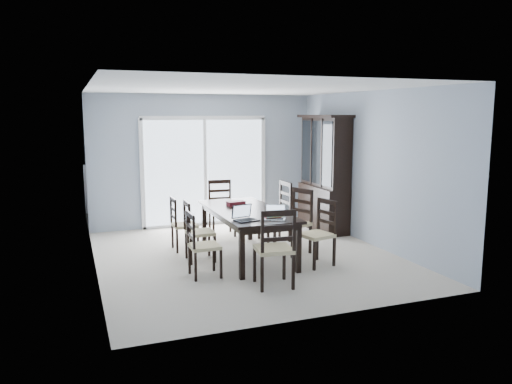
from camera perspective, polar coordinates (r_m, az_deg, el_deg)
floor at (r=7.90m, az=-1.09°, el=-7.40°), size 5.00×5.00×0.00m
ceiling at (r=7.59m, az=-1.15°, el=11.80°), size 5.00×5.00×0.00m
back_wall at (r=10.01m, az=-5.90°, el=3.62°), size 4.50×0.02×2.60m
wall_left at (r=7.21m, az=-18.23°, el=1.15°), size 0.02×5.00×2.60m
wall_right at (r=8.64m, az=13.11°, el=2.59°), size 0.02×5.00×2.60m
balcony at (r=11.17m, az=-7.10°, el=-2.85°), size 4.50×2.00×0.10m
railing at (r=12.03m, az=-8.27°, el=0.87°), size 4.50×0.06×1.10m
dining_table at (r=7.73m, az=-1.10°, el=-2.61°), size 1.00×2.20×0.75m
china_hutch at (r=9.62m, az=7.81°, el=1.99°), size 0.50×1.38×2.20m
sliding_door at (r=10.01m, az=-5.85°, el=2.39°), size 2.52×0.05×2.18m
chair_left_near at (r=6.85m, az=-6.63°, el=-5.22°), size 0.41×0.39×1.04m
chair_left_mid at (r=7.59m, az=-7.11°, el=-3.72°), size 0.42×0.41×1.07m
chair_left_far at (r=8.24m, az=-8.75°, el=-2.97°), size 0.40×0.39×1.01m
chair_right_near at (r=7.44m, az=7.47°, el=-3.78°), size 0.52×0.51×1.12m
chair_right_mid at (r=8.04m, az=4.73°, el=-2.51°), size 0.58×0.57×1.19m
chair_right_far at (r=8.80m, az=2.70°, el=-1.44°), size 0.48×0.47×1.20m
chair_end_near at (r=6.35m, az=2.27°, el=-5.50°), size 0.51×0.52×1.21m
chair_end_far at (r=9.26m, az=-4.04°, el=-1.07°), size 0.47×0.49×1.16m
laptop_dark at (r=6.92m, az=-1.08°, el=-2.88°), size 0.36×0.29×0.22m
laptop_silver at (r=7.00m, az=2.16°, el=-2.77°), size 0.36×0.32×0.20m
book_stack at (r=7.10m, az=1.91°, el=-2.84°), size 0.26×0.20×0.04m
cell_phone at (r=6.96m, az=1.90°, el=-3.20°), size 0.13×0.08×0.01m
game_box at (r=8.06m, az=-2.31°, el=-1.32°), size 0.31×0.19×0.07m
hot_tub at (r=11.13m, az=-8.67°, el=0.00°), size 2.07×1.87×1.02m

